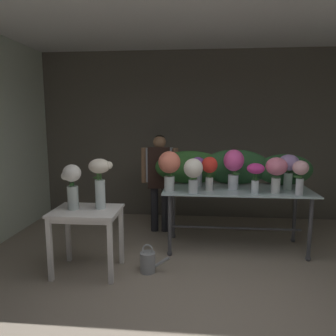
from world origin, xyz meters
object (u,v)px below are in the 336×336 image
vase_lilac_anemones (288,166)px  vase_white_roses_tall (72,184)px  display_table_glass (236,198)px  watering_can (148,262)px  vase_cream_lisianthus_tall (100,177)px  vase_violet_tulips (198,169)px  vase_ivory_dahlias (193,172)px  vase_rosy_freesia (276,170)px  vase_magenta_lilies (256,173)px  side_table_white (87,218)px  florist (160,173)px  vase_fuchsia_carnations (234,165)px  vase_blush_stock (300,174)px  vase_coral_snapdragons (169,166)px  vase_scarlet_peonies (210,169)px

vase_lilac_anemones → vase_white_roses_tall: (-2.64, -0.87, -0.10)m
display_table_glass → watering_can: bearing=-143.9°
vase_lilac_anemones → vase_cream_lisianthus_tall: bearing=-160.8°
vase_white_roses_tall → vase_cream_lisianthus_tall: vase_cream_lisianthus_tall is taller
display_table_glass → vase_violet_tulips: (-0.53, 0.10, 0.38)m
vase_ivory_dahlias → vase_rosy_freesia: bearing=5.8°
vase_magenta_lilies → vase_rosy_freesia: bearing=7.7°
vase_lilac_anemones → vase_violet_tulips: vase_lilac_anemones is taller
vase_ivory_dahlias → vase_rosy_freesia: 1.05m
watering_can → side_table_white: bearing=-176.1°
vase_white_roses_tall → vase_violet_tulips: bearing=33.6°
side_table_white → vase_cream_lisianthus_tall: size_ratio=1.31×
florist → vase_magenta_lilies: bearing=-32.8°
display_table_glass → vase_magenta_lilies: 0.51m
side_table_white → vase_fuchsia_carnations: (1.75, 0.80, 0.53)m
vase_violet_tulips → watering_can: (-0.57, -0.90, -0.97)m
vase_ivory_dahlias → vase_lilac_anemones: bearing=15.4°
florist → display_table_glass: bearing=-27.8°
vase_blush_stock → vase_fuchsia_carnations: 0.83m
florist → vase_blush_stock: size_ratio=3.55×
vase_fuchsia_carnations → vase_rosy_freesia: (0.51, -0.18, -0.03)m
vase_coral_snapdragons → vase_fuchsia_carnations: bearing=11.0°
vase_fuchsia_carnations → vase_white_roses_tall: size_ratio=1.03×
vase_blush_stock → vase_cream_lisianthus_tall: size_ratio=0.75×
vase_blush_stock → vase_white_roses_tall: size_ratio=0.83×
side_table_white → vase_scarlet_peonies: (1.43, 0.70, 0.48)m
vase_ivory_dahlias → vase_coral_snapdragons: (-0.31, 0.12, 0.05)m
display_table_glass → florist: (-1.12, 0.59, 0.23)m
vase_magenta_lilies → vase_violet_tulips: (-0.73, 0.36, -0.01)m
vase_fuchsia_carnations → vase_cream_lisianthus_tall: size_ratio=0.92×
side_table_white → vase_scarlet_peonies: size_ratio=1.69×
vase_blush_stock → vase_fuchsia_carnations: size_ratio=0.81×
florist → vase_blush_stock: florist is taller
vase_scarlet_peonies → vase_lilac_anemones: bearing=8.8°
display_table_glass → vase_scarlet_peonies: vase_scarlet_peonies is taller
side_table_white → vase_scarlet_peonies: bearing=26.3°
side_table_white → vase_scarlet_peonies: 1.67m
display_table_glass → vase_blush_stock: vase_blush_stock is taller
vase_lilac_anemones → vase_ivory_dahlias: bearing=-164.6°
florist → vase_white_roses_tall: 1.67m
vase_lilac_anemones → vase_fuchsia_carnations: bearing=-175.0°
vase_magenta_lilies → vase_cream_lisianthus_tall: size_ratio=0.66×
vase_fuchsia_carnations → vase_rosy_freesia: size_ratio=1.17×
vase_rosy_freesia → vase_cream_lisianthus_tall: size_ratio=0.79×
vase_ivory_dahlias → vase_scarlet_peonies: (0.21, 0.19, 0.01)m
vase_white_roses_tall → watering_can: bearing=3.2°
vase_magenta_lilies → side_table_white: bearing=-163.6°
vase_blush_stock → vase_magenta_lilies: size_ratio=1.12×
side_table_white → vase_coral_snapdragons: 1.23m
florist → vase_fuchsia_carnations: (1.07, -0.64, 0.24)m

